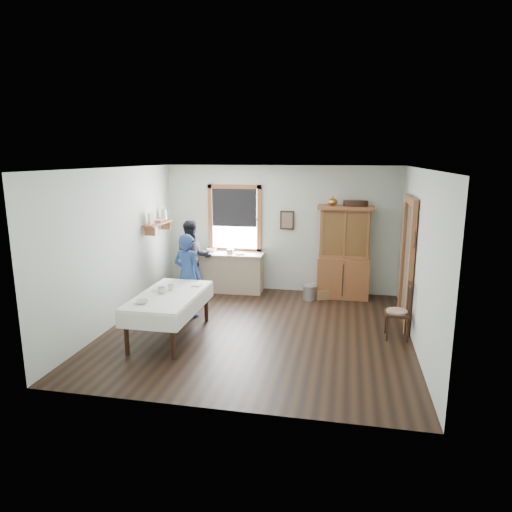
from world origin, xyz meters
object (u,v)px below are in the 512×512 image
pail (310,293)px  wicker_basket (323,294)px  work_counter (229,272)px  china_hutch (344,252)px  dining_table (170,315)px  figure_dark (193,262)px  spindle_chair (398,311)px  woman_blue (188,278)px

pail → wicker_basket: size_ratio=0.91×
work_counter → pail: size_ratio=5.01×
china_hutch → wicker_basket: bearing=-154.9°
work_counter → china_hutch: china_hutch is taller
pail → china_hutch: bearing=25.1°
dining_table → figure_dark: (-0.35, 2.20, 0.38)m
dining_table → spindle_chair: (3.61, 0.66, 0.10)m
spindle_chair → pail: (-1.54, 1.76, -0.31)m
work_counter → dining_table: (-0.29, -2.69, -0.06)m
woman_blue → china_hutch: bearing=-132.9°
pail → wicker_basket: 0.28m
spindle_chair → wicker_basket: 2.30m
work_counter → china_hutch: (2.43, 0.04, 0.53)m
work_counter → figure_dark: size_ratio=1.00×
figure_dark → pail: bearing=-24.9°
woman_blue → figure_dark: bearing=-60.5°
dining_table → china_hutch: bearing=45.1°
dining_table → woman_blue: size_ratio=1.28×
work_counter → pail: bearing=-10.6°
spindle_chair → woman_blue: (-3.65, 0.34, 0.25)m
dining_table → woman_blue: bearing=92.4°
spindle_chair → figure_dark: bearing=158.9°
woman_blue → figure_dark: (-0.31, 1.19, 0.03)m
figure_dark → spindle_chair: bearing=-51.4°
china_hutch → wicker_basket: 0.97m
dining_table → wicker_basket: bearing=47.6°
work_counter → pail: 1.82m
china_hutch → spindle_chair: china_hutch is taller
woman_blue → figure_dark: figure_dark is taller
work_counter → woman_blue: size_ratio=1.04×
pail → woman_blue: woman_blue is taller
dining_table → wicker_basket: (2.32, 2.54, -0.27)m
dining_table → pail: bearing=49.6°
spindle_chair → wicker_basket: spindle_chair is taller
spindle_chair → woman_blue: bearing=174.8°
work_counter → figure_dark: (-0.64, -0.49, 0.32)m
wicker_basket → woman_blue: size_ratio=0.23×
wicker_basket → woman_blue: woman_blue is taller
work_counter → china_hutch: 2.48m
work_counter → dining_table: work_counter is taller
china_hutch → figure_dark: bearing=-170.6°
pail → figure_dark: size_ratio=0.20×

